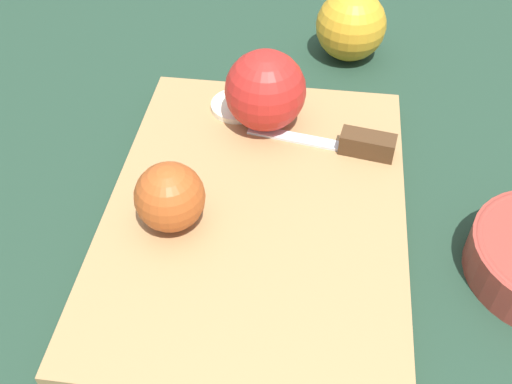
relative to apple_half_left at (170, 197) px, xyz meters
The scene contains 7 objects.
ground_plane 0.10m from the apple_half_left, 65.45° to the right, with size 4.00×4.00×0.00m, color #1E3828.
cutting_board 0.09m from the apple_half_left, 65.45° to the right, with size 0.42×0.31×0.02m.
apple_half_left is the anchor object (origin of this frame).
apple_half_right 0.17m from the apple_half_left, 20.14° to the right, with size 0.09×0.09×0.09m.
knife 0.22m from the apple_half_left, 51.04° to the right, with size 0.04×0.16×0.02m.
apple_slice 0.19m from the apple_half_left, ahead, with size 0.06×0.06×0.01m.
apple_whole 0.38m from the apple_half_left, 21.79° to the right, with size 0.09×0.09×0.10m.
Camera 1 is at (-0.39, -0.07, 0.45)m, focal length 42.00 mm.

